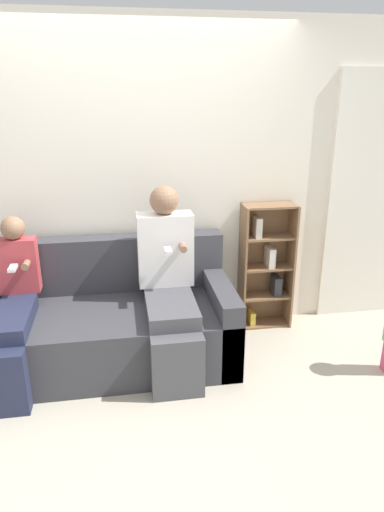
% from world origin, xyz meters
% --- Properties ---
extents(ground_plane, '(14.00, 14.00, 0.00)m').
position_xyz_m(ground_plane, '(0.00, 0.00, 0.00)').
color(ground_plane, '#B2A893').
extents(back_wall, '(10.00, 0.06, 2.55)m').
position_xyz_m(back_wall, '(0.00, 1.06, 1.27)').
color(back_wall, silver).
rests_on(back_wall, ground_plane).
extents(curtain_panel, '(0.73, 0.04, 2.18)m').
position_xyz_m(curtain_panel, '(2.00, 1.01, 1.09)').
color(curtain_panel, silver).
rests_on(curtain_panel, ground_plane).
extents(couch, '(1.97, 0.93, 0.90)m').
position_xyz_m(couch, '(-0.33, 0.57, 0.30)').
color(couch, '#38383D').
rests_on(couch, ground_plane).
extents(adult_seated, '(0.42, 0.85, 1.34)m').
position_xyz_m(adult_seated, '(0.17, 0.47, 0.69)').
color(adult_seated, '#47474C').
rests_on(adult_seated, ground_plane).
extents(child_seated, '(0.29, 0.86, 1.14)m').
position_xyz_m(child_seated, '(-0.93, 0.41, 0.57)').
color(child_seated, '#232842').
rests_on(child_seated, ground_plane).
extents(bookshelf, '(0.45, 0.23, 1.11)m').
position_xyz_m(bookshelf, '(1.07, 0.93, 0.55)').
color(bookshelf, brown).
rests_on(bookshelf, ground_plane).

